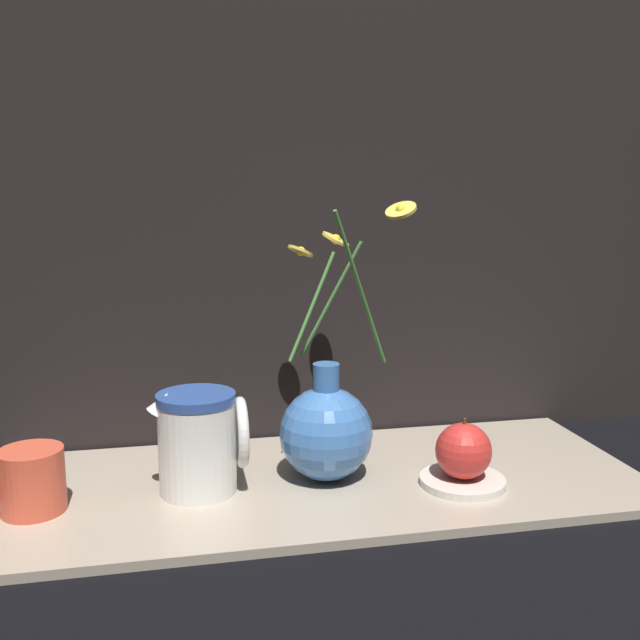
{
  "coord_description": "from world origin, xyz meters",
  "views": [
    {
      "loc": [
        -0.19,
        -0.91,
        0.4
      ],
      "look_at": [
        0.0,
        0.0,
        0.23
      ],
      "focal_mm": 40.0,
      "sensor_mm": 36.0,
      "label": 1
    }
  ],
  "objects_px": {
    "yellow_mug": "(30,481)",
    "orange_fruit": "(463,451)",
    "vase_with_flowers": "(326,428)",
    "ceramic_pitcher": "(200,438)"
  },
  "relations": [
    {
      "from": "ceramic_pitcher",
      "to": "orange_fruit",
      "type": "xyz_separation_m",
      "value": [
        0.35,
        -0.05,
        -0.03
      ]
    },
    {
      "from": "vase_with_flowers",
      "to": "orange_fruit",
      "type": "height_order",
      "value": "vase_with_flowers"
    },
    {
      "from": "vase_with_flowers",
      "to": "orange_fruit",
      "type": "distance_m",
      "value": 0.19
    },
    {
      "from": "yellow_mug",
      "to": "orange_fruit",
      "type": "relative_size",
      "value": 1.06
    },
    {
      "from": "vase_with_flowers",
      "to": "orange_fruit",
      "type": "bearing_deg",
      "value": -20.01
    },
    {
      "from": "yellow_mug",
      "to": "ceramic_pitcher",
      "type": "relative_size",
      "value": 0.62
    },
    {
      "from": "vase_with_flowers",
      "to": "orange_fruit",
      "type": "relative_size",
      "value": 4.53
    },
    {
      "from": "yellow_mug",
      "to": "ceramic_pitcher",
      "type": "xyz_separation_m",
      "value": [
        0.21,
        0.02,
        0.03
      ]
    },
    {
      "from": "yellow_mug",
      "to": "orange_fruit",
      "type": "height_order",
      "value": "orange_fruit"
    },
    {
      "from": "orange_fruit",
      "to": "ceramic_pitcher",
      "type": "bearing_deg",
      "value": 171.49
    }
  ]
}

